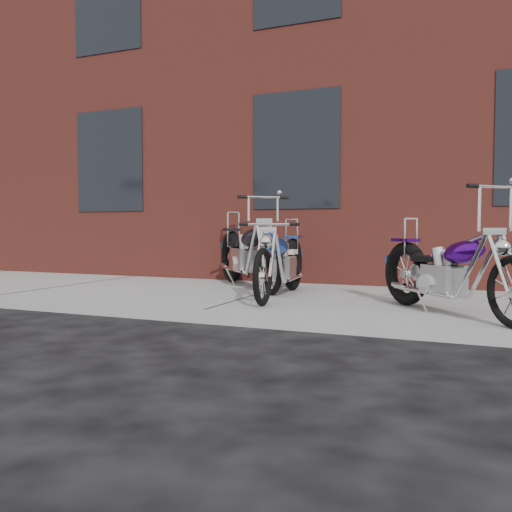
% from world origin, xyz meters
% --- Properties ---
extents(ground, '(120.00, 120.00, 0.00)m').
position_xyz_m(ground, '(0.00, 0.00, 0.00)').
color(ground, black).
rests_on(ground, ground).
extents(sidewalk, '(22.00, 3.00, 0.15)m').
position_xyz_m(sidewalk, '(0.00, 1.50, 0.07)').
color(sidewalk, '#989897').
rests_on(sidewalk, ground).
extents(building_brick, '(22.00, 10.00, 8.00)m').
position_xyz_m(building_brick, '(0.00, 8.00, 4.00)').
color(building_brick, maroon).
rests_on(building_brick, ground).
extents(chopper_purple, '(1.57, 1.69, 1.24)m').
position_xyz_m(chopper_purple, '(2.38, 0.65, 0.55)').
color(chopper_purple, black).
rests_on(chopper_purple, sidewalk).
extents(chopper_blue, '(0.54, 2.23, 0.97)m').
position_xyz_m(chopper_blue, '(0.37, 1.33, 0.55)').
color(chopper_blue, black).
rests_on(chopper_blue, sidewalk).
extents(chopper_third, '(1.76, 1.96, 1.28)m').
position_xyz_m(chopper_third, '(-0.43, 2.14, 0.60)').
color(chopper_third, black).
rests_on(chopper_third, sidewalk).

